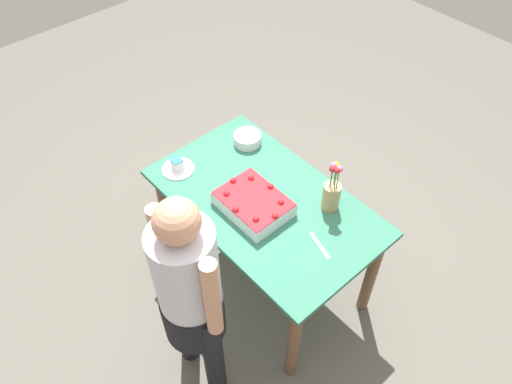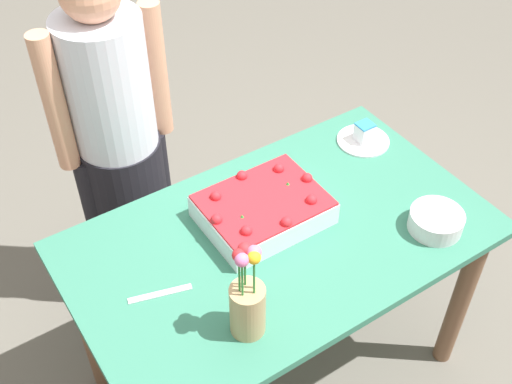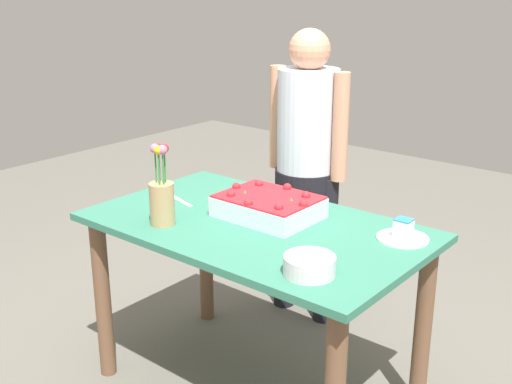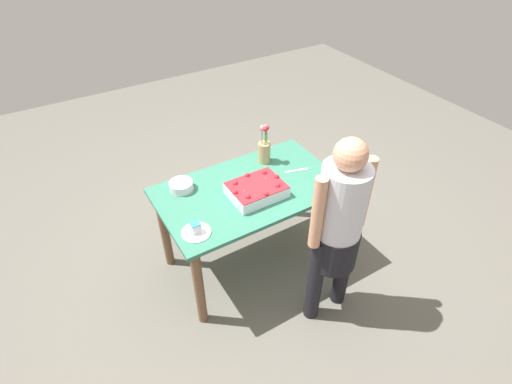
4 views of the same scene
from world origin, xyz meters
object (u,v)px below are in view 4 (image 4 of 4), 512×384
object	(u,v)px
serving_plate_with_slice	(196,230)
cake_knife	(297,170)
sheet_cake	(256,190)
flower_vase	(264,149)
person_standing	(338,225)
fruit_bowl	(181,186)

from	to	relation	value
serving_plate_with_slice	cake_knife	distance (m)	0.99
sheet_cake	flower_vase	distance (m)	0.43
serving_plate_with_slice	person_standing	distance (m)	0.91
cake_knife	person_standing	xyz separation A→B (m)	(0.19, 0.70, 0.07)
cake_knife	person_standing	world-z (taller)	person_standing
serving_plate_with_slice	flower_vase	distance (m)	0.94
cake_knife	person_standing	size ratio (longest dim) A/B	0.13
flower_vase	person_standing	bearing A→B (deg)	87.93
sheet_cake	person_standing	xyz separation A→B (m)	(-0.24, 0.61, 0.03)
sheet_cake	fruit_bowl	bearing A→B (deg)	-37.54
cake_knife	fruit_bowl	world-z (taller)	fruit_bowl
serving_plate_with_slice	fruit_bowl	bearing A→B (deg)	-101.77
sheet_cake	serving_plate_with_slice	size ratio (longest dim) A/B	1.99
sheet_cake	serving_plate_with_slice	bearing A→B (deg)	13.79
serving_plate_with_slice	fruit_bowl	world-z (taller)	serving_plate_with_slice
person_standing	flower_vase	bearing A→B (deg)	-2.07
person_standing	cake_knife	bearing A→B (deg)	-14.79
flower_vase	fruit_bowl	world-z (taller)	flower_vase
sheet_cake	person_standing	distance (m)	0.66
serving_plate_with_slice	cake_knife	world-z (taller)	serving_plate_with_slice
fruit_bowl	person_standing	distance (m)	1.17
flower_vase	fruit_bowl	bearing A→B (deg)	-0.54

